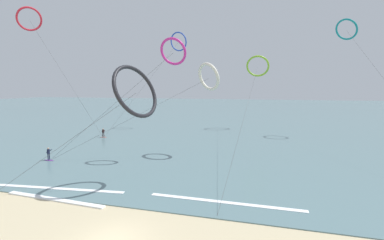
{
  "coord_description": "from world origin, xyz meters",
  "views": [
    {
      "loc": [
        8.96,
        -14.05,
        9.5
      ],
      "look_at": [
        0.0,
        19.36,
        5.32
      ],
      "focal_mm": 25.33,
      "sensor_mm": 36.0,
      "label": 1
    }
  ],
  "objects_px": {
    "surfer_coral": "(103,133)",
    "kite_crimson": "(29,19)",
    "kite_teal": "(347,30)",
    "kite_magenta": "(173,52)",
    "kite_cobalt": "(178,42)",
    "kite_charcoal": "(136,91)",
    "kite_ivory": "(208,77)",
    "kite_lime": "(258,66)",
    "surfer_violet": "(49,155)"
  },
  "relations": [
    {
      "from": "kite_charcoal",
      "to": "kite_magenta",
      "type": "height_order",
      "value": "kite_magenta"
    },
    {
      "from": "surfer_coral",
      "to": "kite_teal",
      "type": "xyz_separation_m",
      "value": [
        43.8,
        13.74,
        19.47
      ]
    },
    {
      "from": "kite_cobalt",
      "to": "kite_crimson",
      "type": "xyz_separation_m",
      "value": [
        -18.87,
        -22.54,
        0.92
      ]
    },
    {
      "from": "kite_cobalt",
      "to": "kite_ivory",
      "type": "height_order",
      "value": "kite_cobalt"
    },
    {
      "from": "kite_ivory",
      "to": "kite_magenta",
      "type": "bearing_deg",
      "value": 82.64
    },
    {
      "from": "surfer_violet",
      "to": "kite_teal",
      "type": "xyz_separation_m",
      "value": [
        41.28,
        29.95,
        19.47
      ]
    },
    {
      "from": "kite_crimson",
      "to": "kite_teal",
      "type": "bearing_deg",
      "value": 145.04
    },
    {
      "from": "kite_magenta",
      "to": "kite_lime",
      "type": "relative_size",
      "value": 0.37
    },
    {
      "from": "kite_crimson",
      "to": "kite_lime",
      "type": "bearing_deg",
      "value": 159.41
    },
    {
      "from": "kite_charcoal",
      "to": "kite_ivory",
      "type": "bearing_deg",
      "value": 0.43
    },
    {
      "from": "surfer_coral",
      "to": "kite_crimson",
      "type": "distance_m",
      "value": 22.84
    },
    {
      "from": "surfer_coral",
      "to": "kite_magenta",
      "type": "xyz_separation_m",
      "value": [
        18.09,
        -11.71,
        13.11
      ]
    },
    {
      "from": "surfer_violet",
      "to": "kite_magenta",
      "type": "bearing_deg",
      "value": -81.92
    },
    {
      "from": "kite_crimson",
      "to": "kite_charcoal",
      "type": "bearing_deg",
      "value": 94.46
    },
    {
      "from": "kite_teal",
      "to": "kite_lime",
      "type": "height_order",
      "value": "kite_teal"
    },
    {
      "from": "surfer_violet",
      "to": "kite_charcoal",
      "type": "relative_size",
      "value": 0.13
    },
    {
      "from": "kite_crimson",
      "to": "kite_teal",
      "type": "distance_m",
      "value": 56.52
    },
    {
      "from": "kite_charcoal",
      "to": "kite_lime",
      "type": "xyz_separation_m",
      "value": [
        9.69,
        41.24,
        5.11
      ]
    },
    {
      "from": "surfer_coral",
      "to": "surfer_violet",
      "type": "bearing_deg",
      "value": 104.81
    },
    {
      "from": "kite_teal",
      "to": "kite_lime",
      "type": "xyz_separation_m",
      "value": [
        -16.21,
        5.76,
        -6.04
      ]
    },
    {
      "from": "kite_teal",
      "to": "kite_crimson",
      "type": "bearing_deg",
      "value": 63.67
    },
    {
      "from": "kite_charcoal",
      "to": "kite_magenta",
      "type": "bearing_deg",
      "value": 15.28
    },
    {
      "from": "kite_cobalt",
      "to": "kite_magenta",
      "type": "height_order",
      "value": "kite_cobalt"
    },
    {
      "from": "kite_cobalt",
      "to": "kite_teal",
      "type": "xyz_separation_m",
      "value": [
        34.0,
        -2.57,
        0.38
      ]
    },
    {
      "from": "kite_cobalt",
      "to": "kite_crimson",
      "type": "height_order",
      "value": "kite_crimson"
    },
    {
      "from": "kite_ivory",
      "to": "kite_teal",
      "type": "bearing_deg",
      "value": -98.21
    },
    {
      "from": "kite_teal",
      "to": "kite_lime",
      "type": "relative_size",
      "value": 0.79
    },
    {
      "from": "kite_cobalt",
      "to": "kite_magenta",
      "type": "xyz_separation_m",
      "value": [
        8.29,
        -28.02,
        -5.98
      ]
    },
    {
      "from": "kite_lime",
      "to": "kite_charcoal",
      "type": "bearing_deg",
      "value": 80.31
    },
    {
      "from": "surfer_coral",
      "to": "kite_charcoal",
      "type": "bearing_deg",
      "value": 135.46
    },
    {
      "from": "kite_ivory",
      "to": "kite_charcoal",
      "type": "relative_size",
      "value": 1.58
    },
    {
      "from": "surfer_coral",
      "to": "kite_magenta",
      "type": "bearing_deg",
      "value": 153.07
    },
    {
      "from": "kite_lime",
      "to": "kite_magenta",
      "type": "bearing_deg",
      "value": 76.61
    },
    {
      "from": "kite_cobalt",
      "to": "kite_crimson",
      "type": "distance_m",
      "value": 29.41
    },
    {
      "from": "kite_cobalt",
      "to": "kite_magenta",
      "type": "distance_m",
      "value": 29.82
    },
    {
      "from": "surfer_coral",
      "to": "kite_lime",
      "type": "relative_size",
      "value": 0.04
    },
    {
      "from": "surfer_violet",
      "to": "kite_charcoal",
      "type": "height_order",
      "value": "kite_charcoal"
    },
    {
      "from": "surfer_coral",
      "to": "surfer_violet",
      "type": "relative_size",
      "value": 1.0
    },
    {
      "from": "surfer_violet",
      "to": "kite_teal",
      "type": "distance_m",
      "value": 54.59
    },
    {
      "from": "kite_magenta",
      "to": "kite_ivory",
      "type": "bearing_deg",
      "value": -126.85
    },
    {
      "from": "surfer_violet",
      "to": "kite_lime",
      "type": "relative_size",
      "value": 0.04
    },
    {
      "from": "kite_crimson",
      "to": "kite_charcoal",
      "type": "height_order",
      "value": "kite_crimson"
    },
    {
      "from": "kite_cobalt",
      "to": "kite_ivory",
      "type": "bearing_deg",
      "value": 132.12
    },
    {
      "from": "kite_crimson",
      "to": "kite_teal",
      "type": "relative_size",
      "value": 0.61
    },
    {
      "from": "kite_teal",
      "to": "kite_magenta",
      "type": "bearing_deg",
      "value": 87.68
    },
    {
      "from": "surfer_coral",
      "to": "kite_ivory",
      "type": "height_order",
      "value": "kite_ivory"
    },
    {
      "from": "kite_cobalt",
      "to": "kite_magenta",
      "type": "bearing_deg",
      "value": 122.14
    },
    {
      "from": "kite_crimson",
      "to": "kite_cobalt",
      "type": "bearing_deg",
      "value": 174.41
    },
    {
      "from": "kite_magenta",
      "to": "kite_crimson",
      "type": "bearing_deg",
      "value": -3.67
    },
    {
      "from": "kite_teal",
      "to": "kite_magenta",
      "type": "height_order",
      "value": "kite_teal"
    }
  ]
}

